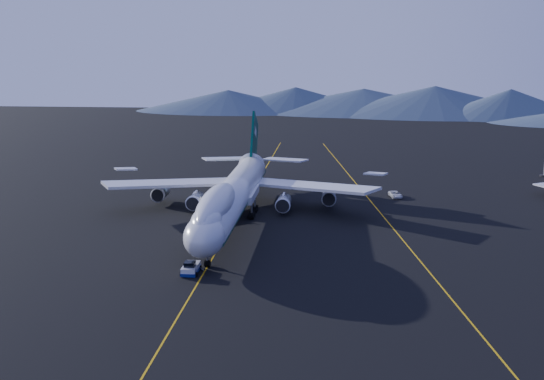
# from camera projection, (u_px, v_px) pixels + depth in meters

# --- Properties ---
(ground) EXTENTS (500.00, 500.00, 0.00)m
(ground) POSITION_uv_depth(u_px,v_px,m) (234.00, 222.00, 122.66)
(ground) COLOR black
(ground) RESTS_ON ground
(taxiway_line_main) EXTENTS (0.25, 220.00, 0.01)m
(taxiway_line_main) POSITION_uv_depth(u_px,v_px,m) (234.00, 221.00, 122.65)
(taxiway_line_main) COLOR #E2A80D
(taxiway_line_main) RESTS_ON ground
(taxiway_line_side) EXTENTS (28.08, 198.09, 0.01)m
(taxiway_line_side) POSITION_uv_depth(u_px,v_px,m) (380.00, 213.00, 129.44)
(taxiway_line_side) COLOR #E2A80D
(taxiway_line_side) RESTS_ON ground
(boeing_747) EXTENTS (59.62, 72.43, 19.37)m
(boeing_747) POSITION_uv_depth(u_px,v_px,m) (234.00, 194.00, 121.39)
(boeing_747) COLOR silver
(boeing_747) RESTS_ON ground
(pushback_tug) EXTENTS (2.68, 4.63, 2.01)m
(pushback_tug) POSITION_uv_depth(u_px,v_px,m) (191.00, 269.00, 94.09)
(pushback_tug) COLOR silver
(pushback_tug) RESTS_ON ground
(service_van) EXTENTS (3.37, 5.47, 1.41)m
(service_van) POSITION_uv_depth(u_px,v_px,m) (395.00, 194.00, 142.99)
(service_van) COLOR silver
(service_van) RESTS_ON ground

